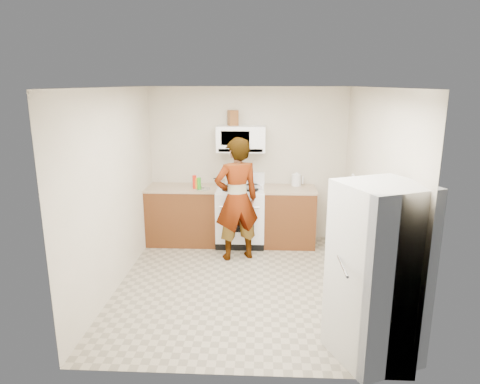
# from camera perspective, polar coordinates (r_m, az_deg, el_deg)

# --- Properties ---
(floor) EXTENTS (3.60, 3.60, 0.00)m
(floor) POSITION_cam_1_polar(r_m,az_deg,el_deg) (5.71, 0.37, -12.17)
(floor) COLOR gray
(floor) RESTS_ON ground
(back_wall) EXTENTS (3.20, 0.02, 2.50)m
(back_wall) POSITION_cam_1_polar(r_m,az_deg,el_deg) (7.02, 1.03, 3.66)
(back_wall) COLOR beige
(back_wall) RESTS_ON floor
(right_wall) EXTENTS (0.02, 3.60, 2.50)m
(right_wall) POSITION_cam_1_polar(r_m,az_deg,el_deg) (5.45, 17.35, -0.14)
(right_wall) COLOR beige
(right_wall) RESTS_ON floor
(cabinet_left) EXTENTS (1.12, 0.62, 0.90)m
(cabinet_left) POSITION_cam_1_polar(r_m,az_deg,el_deg) (7.04, -7.59, -3.16)
(cabinet_left) COLOR #563214
(cabinet_left) RESTS_ON floor
(counter_left) EXTENTS (1.14, 0.64, 0.03)m
(counter_left) POSITION_cam_1_polar(r_m,az_deg,el_deg) (6.91, -7.72, 0.54)
(counter_left) COLOR tan
(counter_left) RESTS_ON cabinet_left
(cabinet_right) EXTENTS (0.80, 0.62, 0.90)m
(cabinet_right) POSITION_cam_1_polar(r_m,az_deg,el_deg) (6.94, 6.55, -3.38)
(cabinet_right) COLOR #563214
(cabinet_right) RESTS_ON floor
(counter_right) EXTENTS (0.82, 0.64, 0.03)m
(counter_right) POSITION_cam_1_polar(r_m,az_deg,el_deg) (6.81, 6.66, 0.37)
(counter_right) COLOR tan
(counter_right) RESTS_ON cabinet_right
(gas_range) EXTENTS (0.76, 0.65, 1.13)m
(gas_range) POSITION_cam_1_polar(r_m,az_deg,el_deg) (6.91, 0.09, -3.04)
(gas_range) COLOR white
(gas_range) RESTS_ON floor
(microwave) EXTENTS (0.76, 0.38, 0.40)m
(microwave) POSITION_cam_1_polar(r_m,az_deg,el_deg) (6.78, 0.14, 7.13)
(microwave) COLOR white
(microwave) RESTS_ON back_wall
(person) EXTENTS (0.77, 0.64, 1.82)m
(person) POSITION_cam_1_polar(r_m,az_deg,el_deg) (6.21, -0.44, -1.00)
(person) COLOR tan
(person) RESTS_ON floor
(fridge) EXTENTS (0.92, 0.92, 1.70)m
(fridge) POSITION_cam_1_polar(r_m,az_deg,el_deg) (4.19, 17.88, -10.31)
(fridge) COLOR silver
(fridge) RESTS_ON floor
(kettle) EXTENTS (0.16, 0.16, 0.18)m
(kettle) POSITION_cam_1_polar(r_m,az_deg,el_deg) (6.97, 7.52, 1.59)
(kettle) COLOR silver
(kettle) RESTS_ON counter_right
(jug) EXTENTS (0.18, 0.18, 0.24)m
(jug) POSITION_cam_1_polar(r_m,az_deg,el_deg) (6.79, -0.95, 9.85)
(jug) COLOR brown
(jug) RESTS_ON microwave
(saucepan) EXTENTS (0.26, 0.26, 0.12)m
(saucepan) POSITION_cam_1_polar(r_m,az_deg,el_deg) (6.90, -1.55, 1.46)
(saucepan) COLOR silver
(saucepan) RESTS_ON gas_range
(tray) EXTENTS (0.29, 0.23, 0.05)m
(tray) POSITION_cam_1_polar(r_m,az_deg,el_deg) (6.70, 1.79, 0.56)
(tray) COLOR silver
(tray) RESTS_ON gas_range
(bottle_spray) EXTENTS (0.07, 0.07, 0.21)m
(bottle_spray) POSITION_cam_1_polar(r_m,az_deg,el_deg) (6.75, -6.08, 1.34)
(bottle_spray) COLOR red
(bottle_spray) RESTS_ON counter_left
(bottle_hot_sauce) EXTENTS (0.07, 0.07, 0.17)m
(bottle_hot_sauce) POSITION_cam_1_polar(r_m,az_deg,el_deg) (6.73, -5.74, 1.14)
(bottle_hot_sauce) COLOR #FFA41C
(bottle_hot_sauce) RESTS_ON counter_left
(bottle_green_cap) EXTENTS (0.07, 0.07, 0.19)m
(bottle_green_cap) POSITION_cam_1_polar(r_m,az_deg,el_deg) (6.68, -5.48, 1.12)
(bottle_green_cap) COLOR #29941B
(bottle_green_cap) RESTS_ON counter_left
(pot_lid) EXTENTS (0.25, 0.25, 0.01)m
(pot_lid) POSITION_cam_1_polar(r_m,az_deg,el_deg) (6.72, -4.98, 0.42)
(pot_lid) COLOR silver
(pot_lid) RESTS_ON counter_left
(broom) EXTENTS (0.29, 0.14, 1.35)m
(broom) POSITION_cam_1_polar(r_m,az_deg,el_deg) (6.21, 15.47, -3.67)
(broom) COLOR white
(broom) RESTS_ON floor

